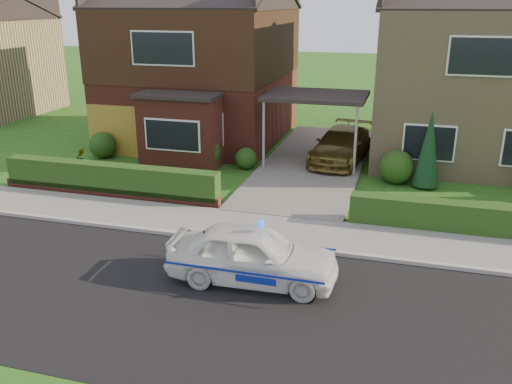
% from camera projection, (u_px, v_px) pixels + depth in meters
% --- Properties ---
extents(ground, '(120.00, 120.00, 0.00)m').
position_uv_depth(ground, '(223.00, 305.00, 11.52)').
color(ground, '#214A13').
rests_on(ground, ground).
extents(road, '(60.00, 6.00, 0.02)m').
position_uv_depth(road, '(223.00, 305.00, 11.52)').
color(road, black).
rests_on(road, ground).
extents(kerb, '(60.00, 0.16, 0.12)m').
position_uv_depth(kerb, '(261.00, 244.00, 14.26)').
color(kerb, '#9E9993').
rests_on(kerb, ground).
extents(sidewalk, '(60.00, 2.00, 0.10)m').
position_uv_depth(sidewalk, '(271.00, 229.00, 15.22)').
color(sidewalk, slate).
rests_on(sidewalk, ground).
extents(driveway, '(3.80, 12.00, 0.12)m').
position_uv_depth(driveway, '(314.00, 162.00, 21.47)').
color(driveway, '#666059').
rests_on(driveway, ground).
extents(house_left, '(7.50, 9.53, 7.25)m').
position_uv_depth(house_left, '(201.00, 55.00, 24.33)').
color(house_left, maroon).
rests_on(house_left, ground).
extents(house_right, '(7.50, 8.06, 7.25)m').
position_uv_depth(house_right, '(475.00, 66.00, 21.49)').
color(house_right, tan).
rests_on(house_right, ground).
extents(carport_link, '(3.80, 3.00, 2.77)m').
position_uv_depth(carport_link, '(316.00, 97.00, 20.56)').
color(carport_link, black).
rests_on(carport_link, ground).
extents(garage_door, '(2.20, 0.10, 2.10)m').
position_uv_depth(garage_door, '(113.00, 131.00, 22.32)').
color(garage_door, olive).
rests_on(garage_door, ground).
extents(dwarf_wall, '(7.70, 0.25, 0.36)m').
position_uv_depth(dwarf_wall, '(109.00, 192.00, 17.75)').
color(dwarf_wall, maroon).
rests_on(dwarf_wall, ground).
extents(hedge_left, '(7.50, 0.55, 0.90)m').
position_uv_depth(hedge_left, '(112.00, 196.00, 17.95)').
color(hedge_left, '#193511').
rests_on(hedge_left, ground).
extents(hedge_right, '(7.50, 0.55, 0.80)m').
position_uv_depth(hedge_right, '(486.00, 236.00, 14.88)').
color(hedge_right, '#193511').
rests_on(hedge_right, ground).
extents(shrub_left_far, '(1.08, 1.08, 1.08)m').
position_uv_depth(shrub_left_far, '(103.00, 145.00, 22.13)').
color(shrub_left_far, '#193511').
rests_on(shrub_left_far, ground).
extents(shrub_left_mid, '(1.32, 1.32, 1.32)m').
position_uv_depth(shrub_left_mid, '(204.00, 151.00, 20.76)').
color(shrub_left_mid, '#193511').
rests_on(shrub_left_mid, ground).
extents(shrub_left_near, '(0.84, 0.84, 0.84)m').
position_uv_depth(shrub_left_near, '(246.00, 158.00, 20.70)').
color(shrub_left_near, '#193511').
rests_on(shrub_left_near, ground).
extents(shrub_right_near, '(1.20, 1.20, 1.20)m').
position_uv_depth(shrub_right_near, '(397.00, 167.00, 19.02)').
color(shrub_right_near, '#193511').
rests_on(shrub_right_near, ground).
extents(conifer_a, '(0.90, 0.90, 2.60)m').
position_uv_depth(conifer_a, '(428.00, 151.00, 18.35)').
color(conifer_a, black).
rests_on(conifer_a, ground).
extents(police_car, '(3.59, 3.96, 1.49)m').
position_uv_depth(police_car, '(253.00, 255.00, 12.31)').
color(police_car, silver).
rests_on(police_car, ground).
extents(driveway_car, '(2.30, 4.58, 1.28)m').
position_uv_depth(driveway_car, '(341.00, 145.00, 21.28)').
color(driveway_car, brown).
rests_on(driveway_car, driveway).
extents(potted_plant_a, '(0.46, 0.35, 0.77)m').
position_uv_depth(potted_plant_a, '(85.00, 177.00, 18.66)').
color(potted_plant_a, gray).
rests_on(potted_plant_a, ground).
extents(potted_plant_b, '(0.54, 0.53, 0.77)m').
position_uv_depth(potted_plant_b, '(80.00, 158.00, 20.84)').
color(potted_plant_b, gray).
rests_on(potted_plant_b, ground).
extents(potted_plant_c, '(0.45, 0.45, 0.68)m').
position_uv_depth(potted_plant_c, '(102.00, 171.00, 19.43)').
color(potted_plant_c, gray).
rests_on(potted_plant_c, ground).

